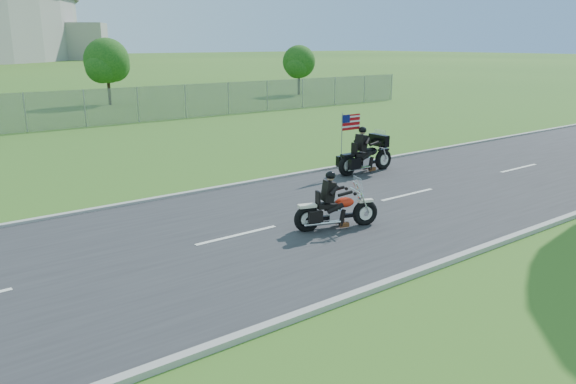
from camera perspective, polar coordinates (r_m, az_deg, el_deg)
ground at (r=14.43m, az=1.54°, el=-2.97°), size 420.00×420.00×0.00m
road at (r=14.42m, az=1.54°, el=-2.89°), size 120.00×8.00×0.04m
curb_north at (r=17.63m, az=-6.73°, el=0.44°), size 120.00×0.18×0.12m
curb_south at (r=11.73m, az=14.14°, el=-7.52°), size 120.00×0.18×0.12m
tree_fence_near at (r=43.30m, az=-17.89°, el=12.36°), size 3.52×3.28×4.75m
tree_fence_far at (r=49.41m, az=1.13°, el=12.92°), size 3.08×2.87×4.20m
motorcycle_lead at (r=13.70m, az=4.82°, el=-1.93°), size 2.13×1.00×1.48m
motorcycle_follow at (r=19.71m, az=7.89°, el=3.51°), size 2.48×0.82×2.07m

